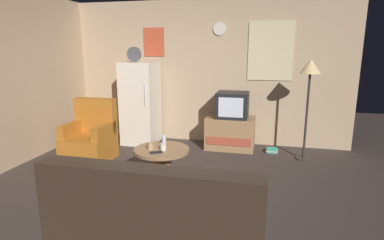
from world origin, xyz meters
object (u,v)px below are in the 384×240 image
Objects in this scene: tv_stand at (230,133)px; wine_glass at (164,140)px; crt_tv at (232,105)px; mug_ceramic_white at (163,147)px; book_stack at (272,150)px; fridge at (140,103)px; remote_control at (156,152)px; coffee_table at (162,166)px; couch at (158,228)px; mug_ceramic_tan at (150,146)px; armchair at (90,139)px; standing_lamp at (310,74)px.

wine_glass reaches higher than tv_stand.
crt_tv is 1.90m from mug_ceramic_white.
crt_tv is 2.73× the size of book_stack.
fridge is 2.12m from remote_control.
crt_tv is at bearing 173.38° from book_stack.
remote_control reaches higher than coffee_table.
couch is (-0.21, -3.21, 0.03)m from tv_stand.
coffee_table is 4.80× the size of wine_glass.
armchair is (-1.27, 0.66, -0.19)m from mug_ceramic_tan.
crt_tv reaches higher than armchair.
standing_lamp reaches higher than book_stack.
tv_stand is 9.33× the size of mug_ceramic_tan.
standing_lamp is 3.42m from couch.
standing_lamp is at bearing -4.89° from fridge.
fridge is 11.80× the size of remote_control.
wine_glass is 0.22m from mug_ceramic_white.
couch is (-1.43, -2.93, -1.05)m from standing_lamp.
tv_stand is 1.65m from standing_lamp.
couch is at bearing -94.10° from crt_tv.
armchair reaches higher than wine_glass.
mug_ceramic_white is 0.60× the size of remote_control.
book_stack is at bearing 45.59° from wine_glass.
remote_control is 0.76× the size of book_stack.
coffee_table is at bearing -23.41° from armchair.
tv_stand reaches higher than remote_control.
remote_control is (-0.72, -1.89, -0.30)m from crt_tv.
armchair is at bearing -166.13° from standing_lamp.
remote_control is at bearing -47.18° from mug_ceramic_tan.
wine_glass is 2.12m from book_stack.
crt_tv is at bearing 166.91° from standing_lamp.
wine_glass is (-1.93, -1.27, -0.80)m from standing_lamp.
fridge is at bearing 120.42° from coffee_table.
book_stack is (2.40, -0.05, -0.72)m from fridge.
coffee_table is at bearing -83.78° from wine_glass.
book_stack is (1.44, 1.47, -0.51)m from wine_glass.
coffee_table is 0.29m from mug_ceramic_white.
mug_ceramic_tan is (-0.17, 0.00, 0.00)m from mug_ceramic_white.
crt_tv is at bearing 85.90° from couch.
armchair is (-1.39, 0.45, -0.22)m from wine_glass.
fridge is at bearing 175.11° from standing_lamp.
remote_control is 0.09× the size of couch.
coffee_table is 4.80× the size of remote_control.
armchair is (-2.09, -1.10, 0.06)m from tv_stand.
coffee_table is 0.75× the size of armchair.
armchair reaches higher than mug_ceramic_tan.
tv_stand is at bearing 173.53° from book_stack.
standing_lamp reaches higher than couch.
standing_lamp reaches higher than armchair.
wine_glass is at bearing -115.26° from crt_tv.
fridge is 1.70m from crt_tv.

